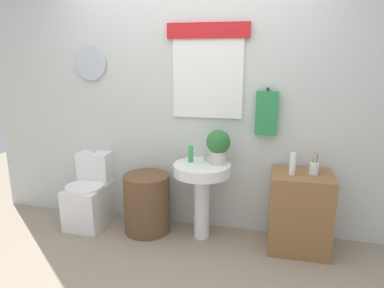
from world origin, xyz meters
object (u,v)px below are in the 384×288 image
(wooden_cabinet, at_px, (300,212))
(lotion_bottle, at_px, (293,164))
(potted_plant, at_px, (218,145))
(toilet, at_px, (90,197))
(laundry_hamper, at_px, (147,203))
(pedestal_sink, at_px, (202,182))
(toothbrush_cup, at_px, (314,168))
(soap_bottle, at_px, (191,154))

(wooden_cabinet, distance_m, lotion_bottle, 0.47)
(wooden_cabinet, relative_size, potted_plant, 2.25)
(toilet, distance_m, wooden_cabinet, 2.10)
(laundry_hamper, xyz_separation_m, pedestal_sink, (0.56, -0.00, 0.27))
(toilet, distance_m, pedestal_sink, 1.23)
(wooden_cabinet, height_order, lotion_bottle, lotion_bottle)
(pedestal_sink, height_order, toothbrush_cup, toothbrush_cup)
(toilet, xyz_separation_m, soap_bottle, (1.08, 0.02, 0.53))
(toothbrush_cup, bearing_deg, laundry_hamper, -179.26)
(toothbrush_cup, bearing_deg, lotion_bottle, -162.06)
(soap_bottle, xyz_separation_m, toothbrush_cup, (1.11, -0.03, -0.05))
(toilet, bearing_deg, potted_plant, 1.25)
(soap_bottle, xyz_separation_m, lotion_bottle, (0.92, -0.09, -0.01))
(toilet, distance_m, soap_bottle, 1.20)
(toothbrush_cup, bearing_deg, soap_bottle, 178.45)
(wooden_cabinet, height_order, potted_plant, potted_plant)
(pedestal_sink, relative_size, soap_bottle, 4.72)
(pedestal_sink, height_order, lotion_bottle, lotion_bottle)
(soap_bottle, xyz_separation_m, potted_plant, (0.26, 0.01, 0.10))
(laundry_hamper, bearing_deg, toothbrush_cup, 0.74)
(laundry_hamper, height_order, potted_plant, potted_plant)
(laundry_hamper, relative_size, toothbrush_cup, 3.17)
(pedestal_sink, distance_m, soap_bottle, 0.28)
(toilet, distance_m, lotion_bottle, 2.07)
(soap_bottle, relative_size, toothbrush_cup, 0.85)
(toilet, xyz_separation_m, potted_plant, (1.34, 0.03, 0.63))
(wooden_cabinet, bearing_deg, lotion_bottle, -156.65)
(laundry_hamper, xyz_separation_m, soap_bottle, (0.44, 0.05, 0.53))
(toilet, relative_size, soap_bottle, 4.80)
(laundry_hamper, height_order, lotion_bottle, lotion_bottle)
(toothbrush_cup, bearing_deg, wooden_cabinet, -167.82)
(pedestal_sink, height_order, soap_bottle, soap_bottle)
(pedestal_sink, xyz_separation_m, wooden_cabinet, (0.90, 0.00, -0.21))
(toilet, xyz_separation_m, laundry_hamper, (0.64, -0.03, 0.00))
(laundry_hamper, bearing_deg, soap_bottle, 6.53)
(wooden_cabinet, distance_m, toothbrush_cup, 0.42)
(toothbrush_cup, bearing_deg, toilet, 179.72)
(lotion_bottle, bearing_deg, toothbrush_cup, 17.94)
(wooden_cabinet, xyz_separation_m, potted_plant, (-0.76, 0.06, 0.56))
(wooden_cabinet, bearing_deg, pedestal_sink, -180.00)
(potted_plant, xyz_separation_m, toothbrush_cup, (0.85, -0.04, -0.15))
(toilet, xyz_separation_m, pedestal_sink, (1.20, -0.03, 0.28))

